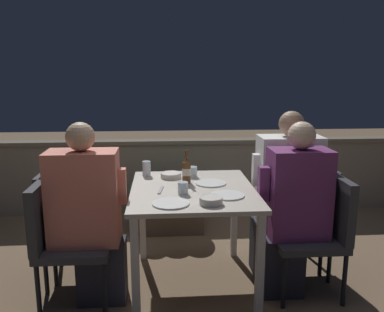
# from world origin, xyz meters

# --- Properties ---
(ground_plane) EXTENTS (16.00, 16.00, 0.00)m
(ground_plane) POSITION_xyz_m (0.00, 0.00, 0.00)
(ground_plane) COLOR #7A6047
(parapet_wall) EXTENTS (9.00, 0.18, 0.83)m
(parapet_wall) POSITION_xyz_m (0.00, 1.67, 0.42)
(parapet_wall) COLOR gray
(parapet_wall) RESTS_ON ground_plane
(dining_table) EXTENTS (0.88, 1.03, 0.76)m
(dining_table) POSITION_xyz_m (0.00, 0.00, 0.66)
(dining_table) COLOR #BCB2A3
(dining_table) RESTS_ON ground_plane
(planter_hedge) EXTENTS (0.72, 0.47, 0.57)m
(planter_hedge) POSITION_xyz_m (-0.18, 1.10, 0.32)
(planter_hedge) COLOR brown
(planter_hedge) RESTS_ON ground_plane
(chair_left_near) EXTENTS (0.48, 0.48, 0.86)m
(chair_left_near) POSITION_xyz_m (-0.92, -0.15, 0.51)
(chair_left_near) COLOR #333338
(chair_left_near) RESTS_ON ground_plane
(person_coral_top) EXTENTS (0.52, 0.26, 1.26)m
(person_coral_top) POSITION_xyz_m (-0.71, -0.15, 0.63)
(person_coral_top) COLOR #282833
(person_coral_top) RESTS_ON ground_plane
(chair_left_far) EXTENTS (0.48, 0.48, 0.86)m
(chair_left_far) POSITION_xyz_m (-0.96, 0.16, 0.51)
(chair_left_far) COLOR #333338
(chair_left_far) RESTS_ON ground_plane
(chair_right_near) EXTENTS (0.48, 0.48, 0.86)m
(chair_right_near) POSITION_xyz_m (0.90, -0.14, 0.51)
(chair_right_near) COLOR #333338
(chair_right_near) RESTS_ON ground_plane
(person_purple_stripe) EXTENTS (0.49, 0.26, 1.25)m
(person_purple_stripe) POSITION_xyz_m (0.70, -0.14, 0.62)
(person_purple_stripe) COLOR #282833
(person_purple_stripe) RESTS_ON ground_plane
(chair_right_far) EXTENTS (0.48, 0.48, 0.86)m
(chair_right_far) POSITION_xyz_m (0.93, 0.17, 0.51)
(chair_right_far) COLOR #333338
(chair_right_far) RESTS_ON ground_plane
(person_white_polo) EXTENTS (0.52, 0.26, 1.29)m
(person_white_polo) POSITION_xyz_m (0.72, 0.17, 0.64)
(person_white_polo) COLOR #282833
(person_white_polo) RESTS_ON ground_plane
(beer_bottle) EXTENTS (0.06, 0.06, 0.25)m
(beer_bottle) POSITION_xyz_m (-0.04, 0.15, 0.85)
(beer_bottle) COLOR brown
(beer_bottle) RESTS_ON dining_table
(plate_0) EXTENTS (0.23, 0.23, 0.01)m
(plate_0) POSITION_xyz_m (0.14, 0.11, 0.76)
(plate_0) COLOR white
(plate_0) RESTS_ON dining_table
(plate_1) EXTENTS (0.23, 0.23, 0.01)m
(plate_1) POSITION_xyz_m (0.22, -0.20, 0.76)
(plate_1) COLOR white
(plate_1) RESTS_ON dining_table
(plate_2) EXTENTS (0.24, 0.24, 0.01)m
(plate_2) POSITION_xyz_m (-0.17, -0.34, 0.76)
(plate_2) COLOR white
(plate_2) RESTS_ON dining_table
(bowl_0) EXTENTS (0.15, 0.15, 0.05)m
(bowl_0) POSITION_xyz_m (0.09, -0.36, 0.78)
(bowl_0) COLOR beige
(bowl_0) RESTS_ON dining_table
(bowl_1) EXTENTS (0.16, 0.16, 0.04)m
(bowl_1) POSITION_xyz_m (-0.15, 0.31, 0.78)
(bowl_1) COLOR silver
(bowl_1) RESTS_ON dining_table
(glass_cup_0) EXTENTS (0.08, 0.08, 0.08)m
(glass_cup_0) POSITION_xyz_m (0.02, 0.33, 0.80)
(glass_cup_0) COLOR silver
(glass_cup_0) RESTS_ON dining_table
(glass_cup_1) EXTENTS (0.07, 0.07, 0.12)m
(glass_cup_1) POSITION_xyz_m (-0.34, 0.38, 0.82)
(glass_cup_1) COLOR silver
(glass_cup_1) RESTS_ON dining_table
(glass_cup_2) EXTENTS (0.07, 0.07, 0.08)m
(glass_cup_2) POSITION_xyz_m (-0.08, -0.13, 0.80)
(glass_cup_2) COLOR silver
(glass_cup_2) RESTS_ON dining_table
(fork_0) EXTENTS (0.05, 0.17, 0.01)m
(fork_0) POSITION_xyz_m (-0.23, -0.04, 0.76)
(fork_0) COLOR silver
(fork_0) RESTS_ON dining_table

